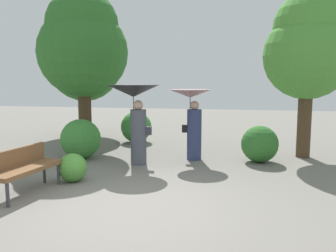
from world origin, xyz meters
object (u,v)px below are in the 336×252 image
Objects in this scene: person_right at (192,111)px; tree_near_right at (308,47)px; tree_mid_left at (83,44)px; tree_near_left at (84,59)px; person_left at (135,105)px; park_bench at (23,166)px.

tree_near_right is (2.93, 0.88, 1.65)m from person_right.
tree_near_left is at bearing 113.84° from tree_mid_left.
person_right is (1.30, 0.79, -0.20)m from person_left.
person_right is at bearing -62.04° from person_left.
tree_near_left is at bearing 33.93° from person_left.
tree_near_left is at bearing 160.77° from tree_near_right.
tree_near_left reaches higher than person_right.
tree_near_right is (5.59, 4.26, 2.42)m from park_bench.
person_left is 4.77m from tree_near_right.
park_bench is 7.43m from tree_near_right.
park_bench is 0.35× the size of tree_near_left.
tree_near_right is (4.23, 1.67, 1.45)m from person_left.
person_left is at bearing -19.80° from park_bench.
park_bench is at bearing 138.66° from person_right.
tree_near_right reaches higher than park_bench.
park_bench is at bearing 149.22° from person_left.
person_right is 0.42× the size of tree_near_right.
tree_near_right reaches higher than person_left.
person_left is 1.07× the size of person_right.
person_left is 0.42× the size of tree_mid_left.
tree_near_left is at bearing 49.28° from person_right.
person_left is 0.45× the size of tree_near_right.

